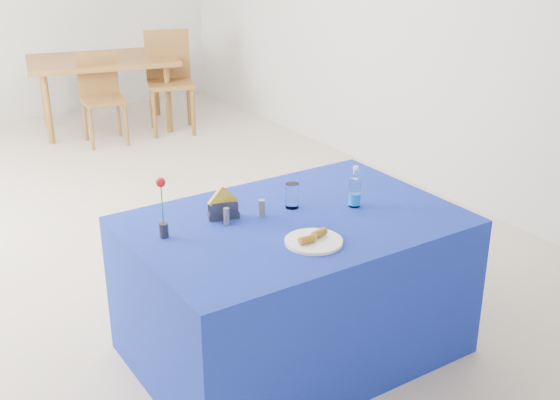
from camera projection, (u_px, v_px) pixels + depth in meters
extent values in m
plane|color=beige|center=(119.00, 234.00, 5.07)|extent=(7.00, 7.00, 0.00)
plane|color=silver|center=(392.00, 11.00, 5.80)|extent=(0.00, 7.00, 7.00)
cylinder|color=white|center=(314.00, 241.00, 3.20)|extent=(0.27, 0.27, 0.01)
cylinder|color=white|center=(292.00, 196.00, 3.56)|extent=(0.07, 0.07, 0.13)
cylinder|color=slate|center=(226.00, 216.00, 3.37)|extent=(0.03, 0.03, 0.08)
cylinder|color=slate|center=(262.00, 208.00, 3.47)|extent=(0.03, 0.03, 0.08)
cube|color=navy|center=(294.00, 286.00, 3.60)|extent=(1.60, 1.10, 0.76)
cylinder|color=white|center=(355.00, 192.00, 3.57)|extent=(0.06, 0.06, 0.15)
cylinder|color=#0D76EB|center=(354.00, 199.00, 3.59)|extent=(0.06, 0.06, 0.06)
cylinder|color=white|center=(356.00, 174.00, 3.53)|extent=(0.03, 0.03, 0.05)
cylinder|color=silver|center=(356.00, 168.00, 3.52)|extent=(0.03, 0.03, 0.01)
cube|color=#37373C|center=(223.00, 215.00, 3.45)|extent=(0.16, 0.10, 0.03)
cube|color=#35353A|center=(224.00, 212.00, 3.42)|extent=(0.14, 0.05, 0.09)
cube|color=#37373C|center=(222.00, 208.00, 3.46)|extent=(0.14, 0.05, 0.09)
cube|color=gold|center=(223.00, 201.00, 3.43)|extent=(0.16, 0.02, 0.16)
cylinder|color=#232227|center=(164.00, 230.00, 3.25)|extent=(0.04, 0.04, 0.07)
cylinder|color=#1B6C21|center=(162.00, 207.00, 3.20)|extent=(0.01, 0.01, 0.22)
sphere|color=#B80C15|center=(161.00, 182.00, 3.16)|extent=(0.05, 0.05, 0.05)
cube|color=olive|center=(102.00, 60.00, 7.26)|extent=(1.67, 1.27, 0.05)
cylinder|color=olive|center=(48.00, 109.00, 6.91)|extent=(0.06, 0.06, 0.71)
cylinder|color=brown|center=(168.00, 99.00, 7.29)|extent=(0.06, 0.06, 0.71)
cylinder|color=brown|center=(44.00, 93.00, 7.52)|extent=(0.06, 0.06, 0.71)
cylinder|color=brown|center=(156.00, 84.00, 7.90)|extent=(0.06, 0.06, 0.71)
cylinder|color=brown|center=(92.00, 129.00, 6.77)|extent=(0.03, 0.03, 0.42)
cylinder|color=brown|center=(127.00, 125.00, 6.90)|extent=(0.03, 0.03, 0.42)
cylinder|color=brown|center=(85.00, 120.00, 7.06)|extent=(0.03, 0.03, 0.42)
cylinder|color=brown|center=(119.00, 116.00, 7.19)|extent=(0.03, 0.03, 0.42)
cube|color=brown|center=(103.00, 100.00, 6.89)|extent=(0.45, 0.45, 0.04)
cube|color=brown|center=(97.00, 74.00, 6.96)|extent=(0.40, 0.09, 0.43)
cylinder|color=brown|center=(154.00, 115.00, 7.12)|extent=(0.04, 0.04, 0.49)
cylinder|color=brown|center=(193.00, 112.00, 7.20)|extent=(0.04, 0.04, 0.49)
cylinder|color=brown|center=(152.00, 105.00, 7.47)|extent=(0.04, 0.04, 0.49)
cylinder|color=brown|center=(189.00, 103.00, 7.56)|extent=(0.04, 0.04, 0.49)
cube|color=brown|center=(171.00, 84.00, 7.24)|extent=(0.59, 0.59, 0.04)
cube|color=brown|center=(167.00, 54.00, 7.32)|extent=(0.45, 0.20, 0.50)
cylinder|color=gold|center=(307.00, 240.00, 3.16)|extent=(0.08, 0.04, 0.04)
cylinder|color=beige|center=(314.00, 238.00, 3.17)|extent=(0.01, 0.03, 0.03)
cylinder|color=gold|center=(319.00, 233.00, 3.22)|extent=(0.08, 0.05, 0.04)
cylinder|color=beige|center=(325.00, 230.00, 3.25)|extent=(0.01, 0.03, 0.03)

